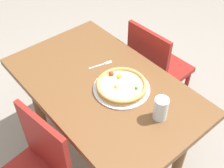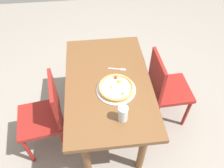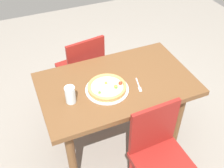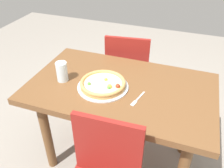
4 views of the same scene
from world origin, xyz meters
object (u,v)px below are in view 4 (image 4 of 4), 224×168
plate (103,87)px  drinking_glass (62,72)px  chair_near (128,72)px  fork (137,100)px  pizza (103,84)px  dining_table (121,99)px

plate → drinking_glass: size_ratio=2.47×
chair_near → fork: 0.80m
chair_near → plate: (-0.01, 0.66, 0.27)m
chair_near → pizza: size_ratio=2.90×
pizza → fork: 0.26m
dining_table → pizza: pizza is taller
fork → drinking_glass: bearing=-80.3°
plate → drinking_glass: drinking_glass is taller
dining_table → fork: size_ratio=7.67×
pizza → fork: pizza is taller
pizza → fork: (-0.25, 0.05, -0.03)m
dining_table → plate: 0.17m
dining_table → pizza: bearing=28.7°
pizza → drinking_glass: drinking_glass is taller
dining_table → chair_near: chair_near is taller
dining_table → drinking_glass: bearing=10.2°
fork → chair_near: bearing=-145.8°
chair_near → plate: bearing=-97.1°
drinking_glass → plate: bearing=-177.2°
dining_table → drinking_glass: (0.40, 0.07, 0.18)m
pizza → drinking_glass: size_ratio=2.20×
drinking_glass → fork: bearing=175.8°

